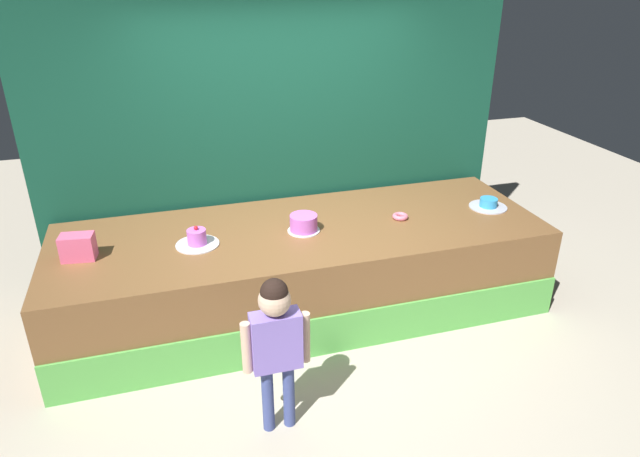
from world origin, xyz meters
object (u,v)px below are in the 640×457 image
(pink_box, at_px, (78,247))
(cake_center, at_px, (304,223))
(donut, at_px, (400,216))
(cake_left, at_px, (197,239))
(cake_right, at_px, (488,204))
(child_figure, at_px, (276,336))

(pink_box, distance_m, cake_center, 1.74)
(donut, bearing_deg, cake_center, -179.93)
(donut, height_order, cake_left, cake_left)
(cake_right, bearing_deg, pink_box, 179.69)
(child_figure, xyz_separation_m, cake_center, (0.53, 1.28, 0.12))
(pink_box, relative_size, donut, 1.76)
(child_figure, xyz_separation_m, pink_box, (-1.21, 1.30, 0.15))
(pink_box, height_order, cake_center, pink_box)
(cake_right, bearing_deg, cake_left, -179.93)
(child_figure, height_order, donut, child_figure)
(pink_box, distance_m, cake_right, 3.47)
(child_figure, distance_m, cake_center, 1.39)
(donut, xyz_separation_m, cake_left, (-1.74, -0.00, 0.03))
(child_figure, height_order, cake_center, child_figure)
(donut, height_order, cake_center, cake_center)
(donut, relative_size, cake_left, 0.40)
(child_figure, height_order, cake_left, child_figure)
(cake_center, bearing_deg, pink_box, 179.35)
(child_figure, xyz_separation_m, donut, (1.39, 1.28, 0.07))
(pink_box, bearing_deg, donut, -0.41)
(pink_box, relative_size, cake_center, 0.90)
(cake_right, bearing_deg, cake_center, -179.98)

